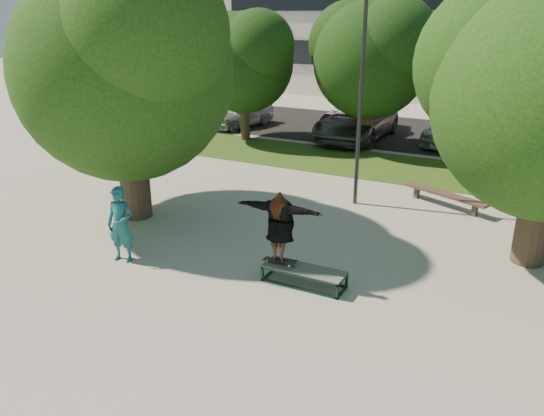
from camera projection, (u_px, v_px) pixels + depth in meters
The scene contains 16 objects.
ground at pixel (245, 258), 12.72m from camera, with size 120.00×120.00×0.00m, color #9F9B92.
grass_strip at pixel (395, 168), 20.15m from camera, with size 30.00×4.00×0.02m, color #294E16.
asphalt_strip at pixel (411, 133), 25.98m from camera, with size 40.00×8.00×0.01m, color black.
tree_left at pixel (123, 58), 13.99m from camera, with size 6.96×5.95×7.12m.
bg_tree_left at pixel (243, 57), 23.50m from camera, with size 5.28×4.51×5.77m.
bg_tree_mid at pixel (370, 53), 21.82m from camera, with size 5.76×4.92×6.24m.
bg_tree_right at pixel (512, 73), 19.15m from camera, with size 5.04×4.31×5.43m.
lamppost at pixel (361, 101), 15.34m from camera, with size 0.25×0.15×6.11m.
grind_box at pixel (304, 276), 11.45m from camera, with size 1.80×0.60×0.38m.
skater_rig at pixel (280, 226), 11.34m from camera, with size 1.97×0.64×1.66m.
bystander at pixel (121, 225), 12.33m from camera, with size 0.66×0.44×1.82m, color #195E62.
bench at pixel (445, 195), 16.03m from camera, with size 2.71×1.47×0.43m.
car_silver_a at pixel (240, 113), 27.31m from camera, with size 1.62×4.02×1.37m, color #A9AAAE.
car_dark at pixel (359, 115), 26.13m from camera, with size 1.73×4.96×1.63m, color black.
car_grey at pixel (356, 122), 24.52m from camera, with size 2.65×5.75×1.60m, color #55565A.
car_silver_b at pixel (457, 127), 23.86m from camera, with size 1.99×4.90×1.42m, color silver.
Camera 1 is at (5.98, -9.87, 5.53)m, focal length 35.00 mm.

